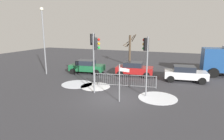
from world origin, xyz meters
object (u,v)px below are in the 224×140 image
Objects in this scene: car_red_far at (134,69)px; street_lamp at (44,35)px; car_green_mid at (87,66)px; traffic_light_foreground_right at (95,52)px; traffic_light_mid_right at (93,48)px; direction_sign_post at (120,81)px; bare_tree_left at (130,49)px; traffic_light_rear_left at (146,53)px; car_white_near at (185,73)px.

car_red_far is 0.56× the size of street_lamp.
street_lamp reaches higher than car_green_mid.
car_red_far is (1.41, 6.36, -2.41)m from traffic_light_foreground_right.
traffic_light_mid_right is 6.25m from car_red_far.
direction_sign_post is 0.37× the size of street_lamp.
bare_tree_left is at bearing 39.23° from traffic_light_mid_right.
car_red_far is at bearing 17.03° from traffic_light_mid_right.
traffic_light_foreground_right is 0.61× the size of street_lamp.
direction_sign_post is 11.62m from street_lamp.
street_lamp is at bearing -160.84° from car_green_mid.
direction_sign_post is 0.66× the size of car_red_far.
car_green_mid is 5.33m from car_red_far.
traffic_light_rear_left reaches higher than car_green_mid.
street_lamp reaches higher than traffic_light_mid_right.
direction_sign_post is (3.15, -2.30, -1.88)m from traffic_light_mid_right.
traffic_light_foreground_right is 1.09× the size of car_green_mid.
car_red_far is (-5.03, 0.36, 0.00)m from car_white_near.
car_green_mid is at bearing 147.07° from direction_sign_post.
traffic_light_foreground_right is 1.03× the size of bare_tree_left.
traffic_light_mid_right is at bearing -152.77° from car_white_near.
street_lamp is 1.68× the size of bare_tree_left.
traffic_light_foreground_right reaches higher than direction_sign_post.
traffic_light_foreground_right reaches higher than car_green_mid.
car_red_far is 10.26m from street_lamp.
traffic_light_foreground_right is at bearing -143.89° from car_white_near.
car_white_near is 5.05m from car_red_far.
traffic_light_mid_right reaches higher than direction_sign_post.
traffic_light_mid_right is 1.09× the size of bare_tree_left.
traffic_light_rear_left is 3.73m from traffic_light_foreground_right.
direction_sign_post is at bearing -76.98° from bare_tree_left.
traffic_light_rear_left is 1.00× the size of traffic_light_foreground_right.
car_white_near is at bearing 75.13° from direction_sign_post.
traffic_light_mid_right is 4.33m from direction_sign_post.
street_lamp is at bearing -130.36° from bare_tree_left.
bare_tree_left is at bearing 59.32° from traffic_light_rear_left.
bare_tree_left is at bearing 55.66° from car_green_mid.
traffic_light_mid_right reaches higher than car_red_far.
traffic_light_rear_left is 1.09× the size of car_green_mid.
car_green_mid is at bearing 94.71° from traffic_light_rear_left.
car_red_far is (2.19, 5.24, -2.59)m from traffic_light_mid_right.
car_white_near is at bearing 11.05° from traffic_light_rear_left.
car_white_near is 14.89m from street_lamp.
car_green_mid is (-10.31, -0.34, 0.00)m from car_white_near.
car_red_far is 0.94× the size of bare_tree_left.
traffic_light_mid_right reaches higher than bare_tree_left.
car_red_far is at bearing -0.26° from car_green_mid.
bare_tree_left is at bearing 117.74° from direction_sign_post.
car_red_far is at bearing 111.94° from direction_sign_post.
traffic_light_rear_left is (4.45, -0.48, -0.17)m from traffic_light_mid_right.
car_white_near is at bearing 9.39° from street_lamp.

